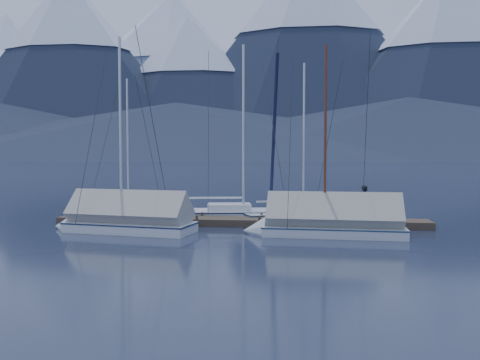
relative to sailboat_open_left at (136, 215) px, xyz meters
name	(u,v)px	position (x,y,z in m)	size (l,w,h in m)	color
ground	(235,231)	(5.90, -4.06, -0.14)	(1000.00, 1000.00, 0.00)	black
mountain_range	(298,81)	(10.03, 366.39, 58.51)	(877.00, 584.00, 150.50)	#475675
dock	(240,223)	(5.90, -2.06, -0.04)	(18.00, 1.50, 0.54)	#382D23
mooring_posts	(230,218)	(5.40, -2.06, 0.21)	(15.12, 1.52, 0.35)	#382D23
sailboat_open_left	(136,215)	(0.00, 0.00, 0.00)	(6.46, 3.25, 8.23)	silver
sailboat_open_mid	(253,216)	(6.36, 0.32, 0.03)	(7.87, 3.55, 10.08)	silver
sailboat_open_right	(311,216)	(9.42, 0.69, 0.01)	(6.97, 4.66, 9.01)	silver
sailboat_covered_near	(321,225)	(9.67, -4.68, 0.30)	(6.99, 2.96, 8.93)	silver
sailboat_covered_far	(119,221)	(0.76, -4.69, 0.32)	(6.97, 3.24, 9.43)	silver
person	(365,202)	(11.92, -1.61, 1.00)	(0.59, 0.39, 1.61)	black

